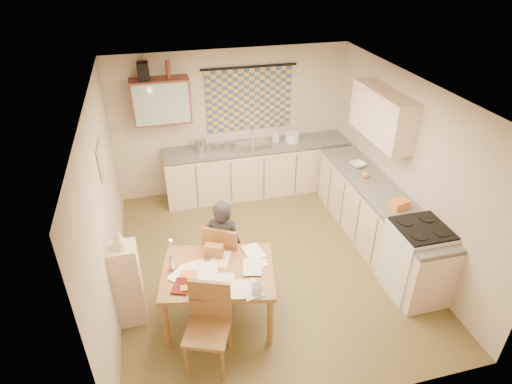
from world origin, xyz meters
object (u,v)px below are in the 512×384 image
object	(u,v)px
stove	(415,259)
person	(223,245)
chair_far	(226,264)
shelf_stand	(128,284)
counter_right	(376,217)
dining_table	(219,294)
counter_back	(259,169)

from	to	relation	value
stove	person	bearing A→B (deg)	164.20
chair_far	shelf_stand	distance (m)	1.29
counter_right	stove	world-z (taller)	stove
dining_table	counter_back	bearing A→B (deg)	78.17
person	shelf_stand	bearing A→B (deg)	34.28
person	stove	bearing A→B (deg)	-175.76
counter_right	chair_far	distance (m)	2.35
counter_back	dining_table	size ratio (longest dim) A/B	2.30
stove	chair_far	bearing A→B (deg)	163.24
shelf_stand	counter_back	bearing A→B (deg)	48.50
counter_right	person	size ratio (longest dim) A/B	2.24
stove	chair_far	world-z (taller)	chair_far
stove	dining_table	distance (m)	2.52
counter_back	dining_table	distance (m)	3.05
counter_right	shelf_stand	size ratio (longest dim) A/B	2.68
chair_far	person	world-z (taller)	person
stove	person	distance (m)	2.45
chair_far	person	xyz separation A→B (m)	(-0.03, -0.03, 0.35)
chair_far	person	size ratio (longest dim) A/B	0.76
stove	chair_far	size ratio (longest dim) A/B	0.99
dining_table	counter_right	bearing A→B (deg)	31.61
dining_table	chair_far	bearing A→B (deg)	83.73
chair_far	stove	bearing A→B (deg)	-165.93
counter_back	counter_right	bearing A→B (deg)	-55.79
stove	person	size ratio (longest dim) A/B	0.75
stove	shelf_stand	distance (m)	3.56
shelf_stand	chair_far	bearing A→B (deg)	15.34
counter_back	stove	xyz separation A→B (m)	(1.29, -2.91, 0.04)
counter_right	person	distance (m)	2.39
counter_back	shelf_stand	world-z (taller)	shelf_stand
dining_table	person	distance (m)	0.64
counter_right	dining_table	xyz separation A→B (m)	(-2.51, -0.90, -0.07)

